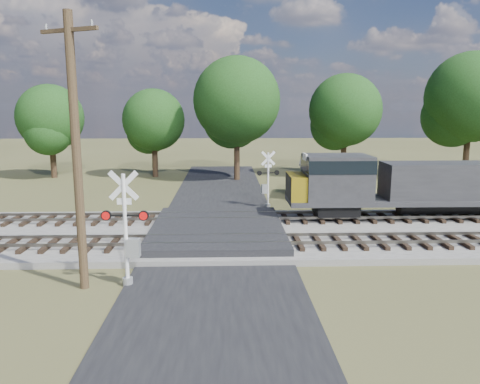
{
  "coord_description": "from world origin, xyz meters",
  "views": [
    {
      "loc": [
        0.46,
        -23.96,
        6.91
      ],
      "look_at": [
        1.27,
        2.0,
        2.16
      ],
      "focal_mm": 35.0,
      "sensor_mm": 36.0,
      "label": 1
    }
  ],
  "objects_px": {
    "crossing_signal_far": "(267,184)",
    "utility_pole": "(76,148)",
    "crossing_signal_near": "(128,239)",
    "equipment_shed": "(327,179)"
  },
  "relations": [
    {
      "from": "crossing_signal_near",
      "to": "equipment_shed",
      "type": "xyz_separation_m",
      "value": [
        11.51,
        17.75,
        -0.47
      ]
    },
    {
      "from": "utility_pole",
      "to": "equipment_shed",
      "type": "bearing_deg",
      "value": 78.25
    },
    {
      "from": "crossing_signal_near",
      "to": "utility_pole",
      "type": "bearing_deg",
      "value": -171.47
    },
    {
      "from": "crossing_signal_far",
      "to": "utility_pole",
      "type": "relative_size",
      "value": 0.39
    },
    {
      "from": "crossing_signal_near",
      "to": "equipment_shed",
      "type": "height_order",
      "value": "crossing_signal_near"
    },
    {
      "from": "crossing_signal_far",
      "to": "utility_pole",
      "type": "height_order",
      "value": "utility_pole"
    },
    {
      "from": "utility_pole",
      "to": "equipment_shed",
      "type": "relative_size",
      "value": 2.13
    },
    {
      "from": "crossing_signal_near",
      "to": "crossing_signal_far",
      "type": "height_order",
      "value": "crossing_signal_near"
    },
    {
      "from": "crossing_signal_far",
      "to": "equipment_shed",
      "type": "height_order",
      "value": "crossing_signal_far"
    },
    {
      "from": "crossing_signal_near",
      "to": "equipment_shed",
      "type": "distance_m",
      "value": 21.16
    }
  ]
}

